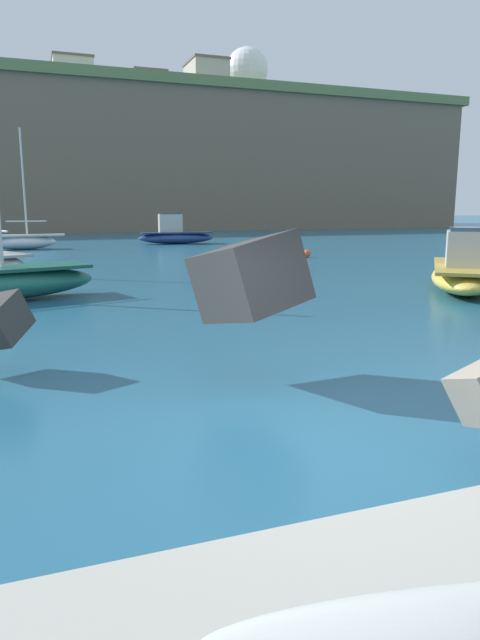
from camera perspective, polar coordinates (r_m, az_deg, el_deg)
The scene contains 10 objects.
ground_plane at distance 6.65m, azimuth 7.40°, elevation -12.32°, with size 400.00×400.00×0.00m, color #235B7A.
boat_near_left at distance 19.92m, azimuth 21.75°, elevation 4.62°, with size 5.38×6.02×2.08m.
boat_near_right at distance 44.61m, azimuth -6.61°, elevation 8.61°, with size 5.99×2.22×2.39m.
boat_mid_left at distance 40.75m, azimuth -21.15°, elevation 7.49°, with size 4.32×1.90×7.85m.
mooring_buoy_middle at distance 31.76m, azimuth 6.77°, elevation 6.69°, with size 0.44×0.44×0.44m.
headland_bluff at distance 89.75m, azimuth -10.03°, elevation 15.14°, with size 86.45×40.57×18.30m.
radar_dome at distance 99.69m, azimuth 0.70°, elevation 23.24°, with size 6.88×6.88×10.08m.
station_building_west at distance 99.89m, azimuth -9.17°, elevation 21.89°, with size 5.54×4.36×6.38m.
station_building_central at distance 88.60m, azimuth -3.44°, elevation 23.05°, with size 5.28×7.04×5.29m.
station_building_east at distance 90.48m, azimuth -16.56°, elevation 22.43°, with size 5.67×5.71×5.45m.
Camera 1 is at (-2.86, -5.39, 2.63)m, focal length 31.60 mm.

